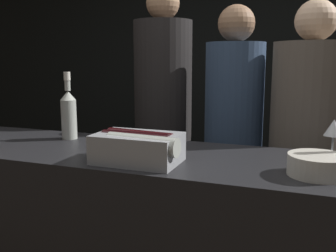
{
  "coord_description": "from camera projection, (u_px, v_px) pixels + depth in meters",
  "views": [
    {
      "loc": [
        0.55,
        -1.16,
        1.35
      ],
      "look_at": [
        0.0,
        0.33,
        1.08
      ],
      "focal_mm": 40.0,
      "sensor_mm": 36.0,
      "label": 1
    }
  ],
  "objects": [
    {
      "name": "wall_back_chalkboard",
      "position": [
        247.0,
        56.0,
        3.55
      ],
      "size": [
        6.4,
        0.06,
        2.8
      ],
      "color": "black",
      "rests_on": "ground_plane"
    },
    {
      "name": "ice_bin_with_bottles",
      "position": [
        138.0,
        146.0,
        1.47
      ],
      "size": [
        0.36,
        0.22,
        0.12
      ],
      "color": "#9EA0A5",
      "rests_on": "bar_counter"
    },
    {
      "name": "bowl_white",
      "position": [
        318.0,
        165.0,
        1.31
      ],
      "size": [
        0.21,
        0.21,
        0.07
      ],
      "color": "silver",
      "rests_on": "bar_counter"
    },
    {
      "name": "person_blond_tee",
      "position": [
        233.0,
        133.0,
        2.23
      ],
      "size": [
        0.34,
        0.34,
        1.67
      ],
      "rotation": [
        0.0,
        0.0,
        2.55
      ],
      "color": "black",
      "rests_on": "ground_plane"
    },
    {
      "name": "person_in_hoodie",
      "position": [
        308.0,
        144.0,
        2.0
      ],
      "size": [
        0.41,
        0.41,
        1.66
      ],
      "rotation": [
        0.0,
        0.0,
        2.0
      ],
      "color": "black",
      "rests_on": "ground_plane"
    },
    {
      "name": "white_wine_bottle",
      "position": [
        69.0,
        112.0,
        1.91
      ],
      "size": [
        0.08,
        0.08,
        0.34
      ],
      "color": "#B2B7AD",
      "rests_on": "bar_counter"
    },
    {
      "name": "person_grey_polo",
      "position": [
        163.0,
        113.0,
        2.45
      ],
      "size": [
        0.37,
        0.37,
        1.81
      ],
      "rotation": [
        0.0,
        0.0,
        -0.3
      ],
      "color": "black",
      "rests_on": "ground_plane"
    },
    {
      "name": "wine_glass",
      "position": [
        334.0,
        129.0,
        1.56
      ],
      "size": [
        0.08,
        0.08,
        0.16
      ],
      "color": "silver",
      "rests_on": "bar_counter"
    }
  ]
}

